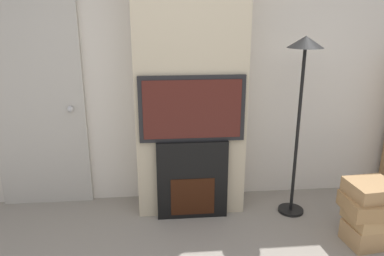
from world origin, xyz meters
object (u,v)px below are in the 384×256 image
at_px(television, 192,109).
at_px(floor_lamp, 303,75).
at_px(fireplace, 192,179).
at_px(box_stack, 370,212).

height_order(television, floor_lamp, floor_lamp).
height_order(fireplace, television, television).
relative_size(floor_lamp, box_stack, 3.11).
xyz_separation_m(television, box_stack, (1.42, -0.57, -0.77)).
distance_m(floor_lamp, box_stack, 1.28).
relative_size(television, floor_lamp, 0.56).
relative_size(fireplace, box_stack, 1.40).
xyz_separation_m(fireplace, box_stack, (1.42, -0.57, -0.09)).
bearing_deg(box_stack, floor_lamp, 130.13).
bearing_deg(fireplace, television, -90.00).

